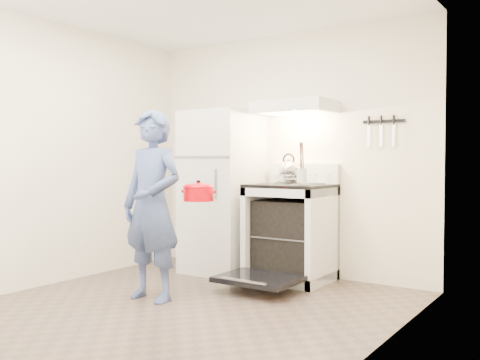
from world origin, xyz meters
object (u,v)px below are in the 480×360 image
(person, at_px, (152,205))
(refrigerator, at_px, (222,192))
(tea_kettle, at_px, (289,168))
(dutch_oven, at_px, (198,194))
(stove_body, at_px, (291,234))

(person, bearing_deg, refrigerator, 97.05)
(refrigerator, bearing_deg, person, -81.56)
(tea_kettle, distance_m, dutch_oven, 1.27)
(stove_body, distance_m, dutch_oven, 1.18)
(refrigerator, xyz_separation_m, stove_body, (0.81, 0.02, -0.39))
(tea_kettle, distance_m, person, 1.59)
(refrigerator, distance_m, dutch_oven, 1.14)
(stove_body, bearing_deg, dutch_oven, -106.92)
(tea_kettle, bearing_deg, person, -108.44)
(dutch_oven, bearing_deg, tea_kettle, 81.12)
(refrigerator, bearing_deg, stove_body, 1.77)
(tea_kettle, bearing_deg, refrigerator, -162.88)
(refrigerator, height_order, person, refrigerator)
(person, relative_size, dutch_oven, 4.90)
(tea_kettle, xyz_separation_m, person, (-0.49, -1.48, -0.30))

